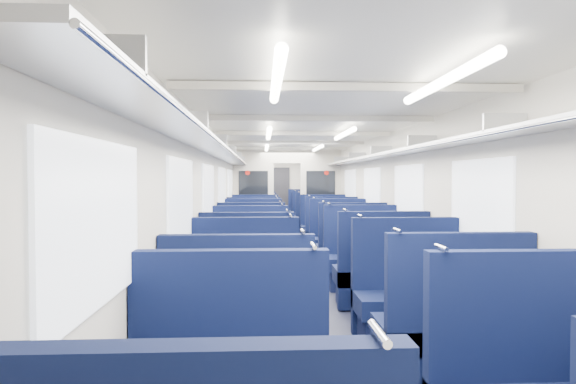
{
  "coord_description": "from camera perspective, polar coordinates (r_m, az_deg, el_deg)",
  "views": [
    {
      "loc": [
        -0.65,
        -9.78,
        1.63
      ],
      "look_at": [
        -0.05,
        1.74,
        1.29
      ],
      "focal_mm": 31.31,
      "sensor_mm": 36.0,
      "label": 1
    }
  ],
  "objects": [
    {
      "name": "seat_6",
      "position": [
        5.19,
        -4.99,
        -12.19
      ],
      "size": [
        1.12,
        0.62,
        1.25
      ],
      "color": "#0B1438",
      "rests_on": "floor"
    },
    {
      "name": "seat_7",
      "position": [
        5.28,
        13.67,
        -11.99
      ],
      "size": [
        1.12,
        0.62,
        1.25
      ],
      "color": "#0B1438",
      "rests_on": "floor"
    },
    {
      "name": "seat_22",
      "position": [
        15.0,
        -3.64,
        -3.1
      ],
      "size": [
        1.12,
        0.62,
        1.25
      ],
      "color": "#0B1438",
      "rests_on": "floor"
    },
    {
      "name": "seat_12",
      "position": [
        8.55,
        -4.17,
        -6.7
      ],
      "size": [
        1.12,
        0.62,
        1.25
      ],
      "color": "#0B1438",
      "rests_on": "floor"
    },
    {
      "name": "seat_17",
      "position": [
        10.98,
        4.82,
        -4.85
      ],
      "size": [
        1.12,
        0.62,
        1.25
      ],
      "color": "#0B1438",
      "rests_on": "floor"
    },
    {
      "name": "seat_24",
      "position": [
        16.36,
        -3.58,
        -2.71
      ],
      "size": [
        1.12,
        0.62,
        1.25
      ],
      "color": "#0B1438",
      "rests_on": "floor"
    },
    {
      "name": "seat_20",
      "position": [
        13.91,
        -3.7,
        -3.48
      ],
      "size": [
        1.12,
        0.62,
        1.25
      ],
      "color": "#0B1438",
      "rests_on": "floor"
    },
    {
      "name": "wall_left",
      "position": [
        9.82,
        -7.34,
        -1.0
      ],
      "size": [
        0.02,
        18.0,
        2.35
      ],
      "primitive_type": "cube",
      "color": "beige",
      "rests_on": "floor"
    },
    {
      "name": "floor",
      "position": [
        9.94,
        0.83,
        -7.77
      ],
      "size": [
        2.8,
        18.0,
        0.01
      ],
      "primitive_type": "cube",
      "color": "black",
      "rests_on": "ground"
    },
    {
      "name": "ceiling_fittings",
      "position": [
        9.57,
        0.94,
        5.62
      ],
      "size": [
        2.7,
        16.06,
        0.11
      ],
      "color": "beige",
      "rests_on": "ceiling"
    },
    {
      "name": "seat_11",
      "position": [
        7.56,
        8.44,
        -7.82
      ],
      "size": [
        1.12,
        0.62,
        1.25
      ],
      "color": "#0B1438",
      "rests_on": "floor"
    },
    {
      "name": "dado_right",
      "position": [
        10.07,
        8.76,
        -5.65
      ],
      "size": [
        0.03,
        17.9,
        0.7
      ],
      "primitive_type": "cube",
      "color": "black",
      "rests_on": "floor"
    },
    {
      "name": "seat_19",
      "position": [
        12.08,
        4.1,
        -4.25
      ],
      "size": [
        1.12,
        0.62,
        1.25
      ],
      "color": "#0B1438",
      "rests_on": "floor"
    },
    {
      "name": "seat_25",
      "position": [
        16.2,
        2.3,
        -2.75
      ],
      "size": [
        1.12,
        0.62,
        1.25
      ],
      "color": "#0B1438",
      "rests_on": "floor"
    },
    {
      "name": "dado_left",
      "position": [
        9.89,
        -7.24,
        -5.77
      ],
      "size": [
        0.03,
        17.9,
        0.7
      ],
      "primitive_type": "cube",
      "color": "black",
      "rests_on": "floor"
    },
    {
      "name": "seat_10",
      "position": [
        7.31,
        -4.38,
        -8.14
      ],
      "size": [
        1.12,
        0.62,
        1.25
      ],
      "color": "#0B1438",
      "rests_on": "floor"
    },
    {
      "name": "end_door",
      "position": [
        18.74,
        -0.97,
        -0.26
      ],
      "size": [
        0.75,
        0.06,
        2.0
      ],
      "primitive_type": "cube",
      "color": "black",
      "rests_on": "floor"
    },
    {
      "name": "seat_26",
      "position": [
        17.46,
        -3.54,
        -2.43
      ],
      "size": [
        1.12,
        0.62,
        1.25
      ],
      "color": "#0B1438",
      "rests_on": "floor"
    },
    {
      "name": "seat_9",
      "position": [
        6.48,
        10.44,
        -9.43
      ],
      "size": [
        1.12,
        0.62,
        1.25
      ],
      "color": "#0B1438",
      "rests_on": "floor"
    },
    {
      "name": "seat_14",
      "position": [
        9.66,
        -4.03,
        -5.74
      ],
      "size": [
        1.12,
        0.62,
        1.25
      ],
      "color": "#0B1438",
      "rests_on": "floor"
    },
    {
      "name": "seat_8",
      "position": [
        6.22,
        -4.64,
        -9.86
      ],
      "size": [
        1.12,
        0.62,
        1.25
      ],
      "color": "#0B1438",
      "rests_on": "floor"
    },
    {
      "name": "seat_21",
      "position": [
        13.97,
        3.14,
        -3.45
      ],
      "size": [
        1.12,
        0.62,
        1.25
      ],
      "color": "#0B1438",
      "rests_on": "floor"
    },
    {
      "name": "luggage_rack_right",
      "position": [
        9.96,
        7.83,
        3.63
      ],
      "size": [
        0.36,
        17.4,
        0.18
      ],
      "color": "#B2B5BA",
      "rests_on": "wall_right"
    },
    {
      "name": "seat_23",
      "position": [
        15.22,
        2.64,
        -3.03
      ],
      "size": [
        1.12,
        0.62,
        1.25
      ],
      "color": "#0B1438",
      "rests_on": "floor"
    },
    {
      "name": "wall_right",
      "position": [
        10.0,
        8.86,
        -0.95
      ],
      "size": [
        0.02,
        18.0,
        2.35
      ],
      "primitive_type": "cube",
      "color": "beige",
      "rests_on": "floor"
    },
    {
      "name": "seat_18",
      "position": [
        11.95,
        -3.82,
        -4.32
      ],
      "size": [
        1.12,
        0.62,
        1.25
      ],
      "color": "#0B1438",
      "rests_on": "floor"
    },
    {
      "name": "wall_far",
      "position": [
        18.8,
        -0.97,
        0.28
      ],
      "size": [
        2.8,
        0.02,
        2.35
      ],
      "primitive_type": "cube",
      "color": "beige",
      "rests_on": "floor"
    },
    {
      "name": "seat_16",
      "position": [
        10.78,
        -3.91,
        -4.97
      ],
      "size": [
        1.12,
        0.62,
        1.25
      ],
      "color": "#0B1438",
      "rests_on": "floor"
    },
    {
      "name": "seat_15",
      "position": [
        9.74,
        5.83,
        -5.68
      ],
      "size": [
        1.12,
        0.62,
        1.25
      ],
      "color": "#0B1438",
      "rests_on": "floor"
    },
    {
      "name": "seat_27",
      "position": [
        17.56,
        1.89,
        -2.4
      ],
      "size": [
        1.12,
        0.62,
        1.25
      ],
      "color": "#0B1438",
      "rests_on": "floor"
    },
    {
      "name": "ceiling",
      "position": [
        9.83,
        0.84,
        5.87
      ],
      "size": [
        2.8,
        18.0,
        0.01
      ],
      "primitive_type": "cube",
      "color": "silver",
      "rests_on": "wall_left"
    },
    {
      "name": "luggage_rack_left",
      "position": [
        9.81,
        -6.27,
        3.67
      ],
      "size": [
        0.36,
        17.4,
        0.18
      ],
      "color": "#B2B5BA",
      "rests_on": "wall_left"
    },
    {
      "name": "windows",
      "position": [
        9.35,
        1.02,
        0.39
      ],
      "size": [
        2.78,
        15.6,
        0.75
      ],
      "color": "white",
      "rests_on": "wall_left"
    },
    {
      "name": "seat_13",
      "position": [
        8.5,
        7.14,
        -6.76
      ],
      "size": [
        1.12,
        0.62,
        1.25
      ],
      "color": "#0B1438",
      "rests_on": "floor"
    },
    {
      "name": "bulkhead",
      "position": [
        13.07,
        -0.11,
        -0.07
      ],
      "size": [
        2.8,
        0.1,
        2.35
      ],
      "color": "beige",
      "rests_on": "floor"
    },
    {
      "name": "seat_4",
      "position": [
        3.98,
        -5.67,
        -16.54
      ],
      "size": [
        1.12,
        0.62,
        1.25
      ],
      "color": "#0B1438",
      "rests_on": "floor"
    },
    {
      "name": "seat_5",
      "position": [
        4.28,
        18.06,
        -15.31
      ],
      "size": [
        1.12,
        0.62,
        1.25
      ],
      "color": "#0B1438",
      "rests_on": "floor"
    }
  ]
}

